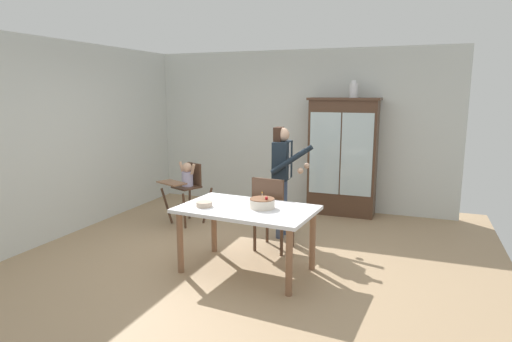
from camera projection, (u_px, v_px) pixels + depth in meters
name	position (u px, v px, depth m)	size (l,w,h in m)	color
ground_plane	(239.00, 256.00, 5.31)	(6.24, 6.24, 0.00)	tan
wall_back	(297.00, 130.00, 7.49)	(5.32, 0.06, 2.70)	silver
wall_left	(64.00, 139.00, 5.98)	(0.06, 5.32, 2.70)	silver
china_cabinet	(343.00, 157.00, 7.02)	(1.13, 0.48, 1.91)	#4C3323
ceramic_vase	(354.00, 90.00, 6.78)	(0.13, 0.13, 0.27)	white
high_chair_with_toddler	(187.00, 182.00, 6.54)	(0.75, 0.82, 0.95)	#4C3323
adult_person	(283.00, 168.00, 5.89)	(0.51, 0.49, 1.53)	#3D4C6B
dining_table	(247.00, 216.00, 4.78)	(1.55, 1.03, 0.74)	silver
birthday_cake	(262.00, 203.00, 4.73)	(0.28, 0.28, 0.19)	beige
serving_bowl	(204.00, 204.00, 4.80)	(0.18, 0.18, 0.06)	#C6AD93
dining_chair_far_side	(271.00, 209.00, 5.39)	(0.48, 0.48, 0.96)	#4C3323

